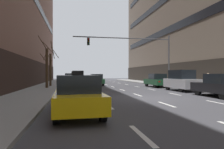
{
  "coord_description": "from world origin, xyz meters",
  "views": [
    {
      "loc": [
        -4.97,
        -13.25,
        1.65
      ],
      "look_at": [
        0.78,
        16.59,
        1.54
      ],
      "focal_mm": 32.82,
      "sensor_mm": 36.0,
      "label": 1
    }
  ],
  "objects_px": {
    "car_parked_1": "(220,86)",
    "car_parked_2": "(181,81)",
    "taxi_driving_0": "(78,96)",
    "street_tree_0": "(50,68)",
    "pedestrian_0": "(208,81)",
    "street_tree_1": "(47,66)",
    "car_parked_3": "(157,80)",
    "traffic_signal_0": "(139,49)",
    "car_driving_2": "(96,80)",
    "taxi_driving_1": "(74,82)"
  },
  "relations": [
    {
      "from": "car_driving_2",
      "to": "traffic_signal_0",
      "type": "bearing_deg",
      "value": -49.67
    },
    {
      "from": "car_parked_2",
      "to": "car_parked_3",
      "type": "height_order",
      "value": "car_parked_2"
    },
    {
      "from": "car_driving_2",
      "to": "street_tree_1",
      "type": "relative_size",
      "value": 0.77
    },
    {
      "from": "car_parked_3",
      "to": "pedestrian_0",
      "type": "bearing_deg",
      "value": -77.42
    },
    {
      "from": "taxi_driving_1",
      "to": "car_driving_2",
      "type": "distance_m",
      "value": 7.92
    },
    {
      "from": "taxi_driving_0",
      "to": "street_tree_1",
      "type": "xyz_separation_m",
      "value": [
        -2.93,
        14.84,
        1.65
      ]
    },
    {
      "from": "street_tree_0",
      "to": "car_driving_2",
      "type": "bearing_deg",
      "value": 18.97
    },
    {
      "from": "taxi_driving_1",
      "to": "car_parked_1",
      "type": "relative_size",
      "value": 1.03
    },
    {
      "from": "pedestrian_0",
      "to": "car_parked_2",
      "type": "bearing_deg",
      "value": 135.03
    },
    {
      "from": "taxi_driving_1",
      "to": "car_parked_3",
      "type": "height_order",
      "value": "taxi_driving_1"
    },
    {
      "from": "car_parked_3",
      "to": "pedestrian_0",
      "type": "distance_m",
      "value": 7.61
    },
    {
      "from": "car_parked_1",
      "to": "car_parked_2",
      "type": "distance_m",
      "value": 5.23
    },
    {
      "from": "car_driving_2",
      "to": "car_parked_1",
      "type": "xyz_separation_m",
      "value": [
        6.93,
        -16.12,
        0.02
      ]
    },
    {
      "from": "car_parked_2",
      "to": "car_driving_2",
      "type": "bearing_deg",
      "value": 122.47
    },
    {
      "from": "car_driving_2",
      "to": "street_tree_0",
      "type": "distance_m",
      "value": 6.59
    },
    {
      "from": "taxi_driving_0",
      "to": "car_parked_3",
      "type": "bearing_deg",
      "value": 57.12
    },
    {
      "from": "car_parked_2",
      "to": "street_tree_0",
      "type": "xyz_separation_m",
      "value": [
        -12.98,
        8.81,
        1.35
      ]
    },
    {
      "from": "taxi_driving_0",
      "to": "street_tree_0",
      "type": "relative_size",
      "value": 0.9
    },
    {
      "from": "traffic_signal_0",
      "to": "street_tree_0",
      "type": "distance_m",
      "value": 11.35
    },
    {
      "from": "taxi_driving_0",
      "to": "taxi_driving_1",
      "type": "xyz_separation_m",
      "value": [
        -0.09,
        13.35,
        0.05
      ]
    },
    {
      "from": "car_parked_1",
      "to": "traffic_signal_0",
      "type": "height_order",
      "value": "traffic_signal_0"
    },
    {
      "from": "taxi_driving_1",
      "to": "car_parked_3",
      "type": "distance_m",
      "value": 10.32
    },
    {
      "from": "taxi_driving_1",
      "to": "pedestrian_0",
      "type": "distance_m",
      "value": 12.89
    },
    {
      "from": "taxi_driving_0",
      "to": "traffic_signal_0",
      "type": "bearing_deg",
      "value": 63.33
    },
    {
      "from": "car_driving_2",
      "to": "traffic_signal_0",
      "type": "height_order",
      "value": "traffic_signal_0"
    },
    {
      "from": "taxi_driving_0",
      "to": "car_parked_1",
      "type": "xyz_separation_m",
      "value": [
        10.01,
        4.49,
        0.03
      ]
    },
    {
      "from": "pedestrian_0",
      "to": "street_tree_0",
      "type": "bearing_deg",
      "value": 144.43
    },
    {
      "from": "pedestrian_0",
      "to": "car_parked_1",
      "type": "bearing_deg",
      "value": -114.9
    },
    {
      "from": "car_driving_2",
      "to": "car_parked_2",
      "type": "distance_m",
      "value": 12.91
    },
    {
      "from": "taxi_driving_1",
      "to": "car_parked_3",
      "type": "relative_size",
      "value": 1.03
    },
    {
      "from": "taxi_driving_1",
      "to": "car_parked_3",
      "type": "bearing_deg",
      "value": 11.94
    },
    {
      "from": "car_parked_3",
      "to": "street_tree_0",
      "type": "xyz_separation_m",
      "value": [
        -12.98,
        3.05,
        1.54
      ]
    },
    {
      "from": "street_tree_0",
      "to": "car_parked_3",
      "type": "bearing_deg",
      "value": -13.21
    },
    {
      "from": "street_tree_0",
      "to": "pedestrian_0",
      "type": "relative_size",
      "value": 3.08
    },
    {
      "from": "car_parked_3",
      "to": "traffic_signal_0",
      "type": "relative_size",
      "value": 0.38
    },
    {
      "from": "car_parked_1",
      "to": "car_parked_2",
      "type": "height_order",
      "value": "car_parked_2"
    },
    {
      "from": "taxi_driving_1",
      "to": "traffic_signal_0",
      "type": "distance_m",
      "value": 8.8
    },
    {
      "from": "traffic_signal_0",
      "to": "car_parked_2",
      "type": "bearing_deg",
      "value": -66.8
    },
    {
      "from": "car_parked_1",
      "to": "street_tree_1",
      "type": "height_order",
      "value": "street_tree_1"
    },
    {
      "from": "traffic_signal_0",
      "to": "pedestrian_0",
      "type": "distance_m",
      "value": 8.95
    },
    {
      "from": "car_parked_3",
      "to": "street_tree_1",
      "type": "bearing_deg",
      "value": -177.14
    },
    {
      "from": "taxi_driving_0",
      "to": "pedestrian_0",
      "type": "xyz_separation_m",
      "value": [
        11.67,
        8.07,
        0.25
      ]
    },
    {
      "from": "car_driving_2",
      "to": "car_parked_3",
      "type": "distance_m",
      "value": 8.62
    },
    {
      "from": "taxi_driving_0",
      "to": "taxi_driving_1",
      "type": "bearing_deg",
      "value": 90.38
    },
    {
      "from": "pedestrian_0",
      "to": "traffic_signal_0",
      "type": "bearing_deg",
      "value": 119.29
    },
    {
      "from": "street_tree_1",
      "to": "pedestrian_0",
      "type": "bearing_deg",
      "value": -24.9
    },
    {
      "from": "car_parked_2",
      "to": "street_tree_0",
      "type": "bearing_deg",
      "value": 145.83
    },
    {
      "from": "pedestrian_0",
      "to": "taxi_driving_0",
      "type": "bearing_deg",
      "value": -145.35
    },
    {
      "from": "car_parked_3",
      "to": "car_driving_2",
      "type": "bearing_deg",
      "value": 143.51
    },
    {
      "from": "car_parked_2",
      "to": "street_tree_0",
      "type": "distance_m",
      "value": 15.75
    }
  ]
}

